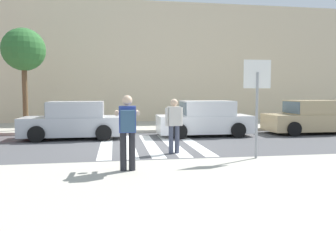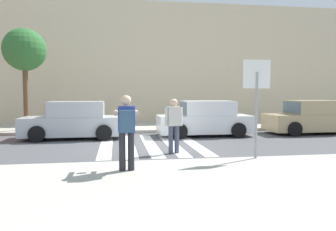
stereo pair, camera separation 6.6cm
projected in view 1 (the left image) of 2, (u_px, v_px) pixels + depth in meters
ground_plane at (151, 146)px, 11.87m from camera, size 120.00×120.00×0.00m
sidewalk_near at (189, 198)px, 5.76m from camera, size 60.00×6.00×0.14m
sidewalk_far at (139, 126)px, 17.77m from camera, size 60.00×4.80×0.14m
building_facade_far at (134, 65)px, 21.84m from camera, size 56.00×4.00×7.47m
crosswalk_stripe_0 at (106, 146)px, 11.81m from camera, size 0.44×5.20×0.01m
crosswalk_stripe_1 at (128, 145)px, 11.93m from camera, size 0.44×5.20×0.01m
crosswalk_stripe_2 at (150, 145)px, 12.06m from camera, size 0.44×5.20×0.01m
crosswalk_stripe_3 at (172, 144)px, 12.19m from camera, size 0.44×5.20×0.01m
crosswalk_stripe_4 at (192, 143)px, 12.32m from camera, size 0.44×5.20×0.01m
stop_sign at (257, 87)px, 8.78m from camera, size 0.76×0.08×2.66m
photographer_with_backpack at (127, 126)px, 7.41m from camera, size 0.58×0.84×1.72m
pedestrian_crossing at (174, 123)px, 10.29m from camera, size 0.58×0.29×1.72m
parked_car_silver at (74, 121)px, 13.61m from camera, size 4.10×1.92×1.55m
parked_car_white at (205, 119)px, 14.51m from camera, size 4.10×1.92×1.55m
parked_car_tan at (310, 118)px, 15.32m from camera, size 4.10×1.92×1.55m
street_tree_west at (24, 51)px, 15.26m from camera, size 1.98×1.98×4.77m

